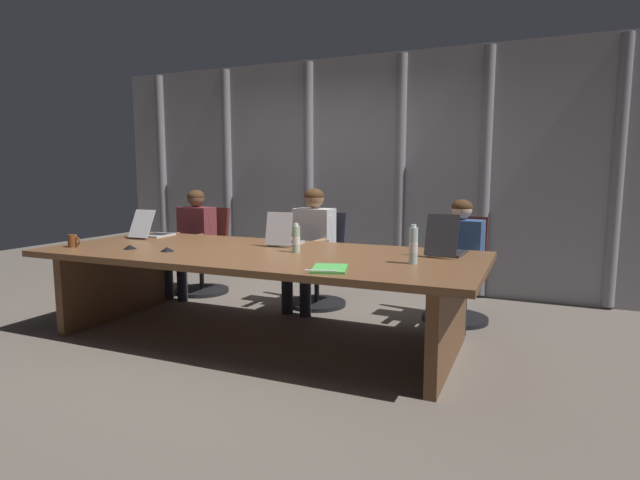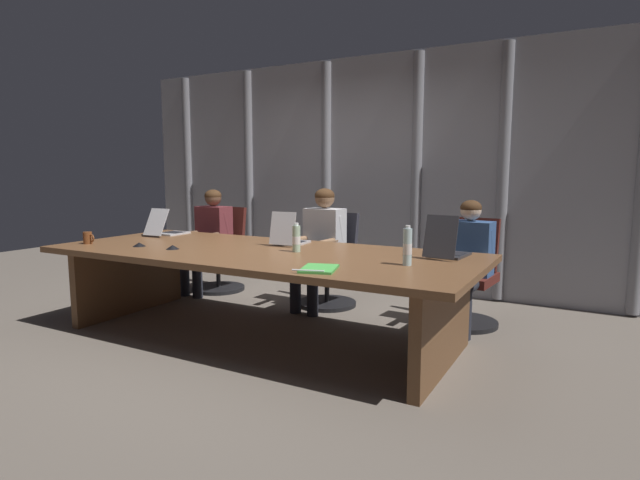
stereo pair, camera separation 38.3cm
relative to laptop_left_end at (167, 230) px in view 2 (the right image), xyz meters
The scene contains 18 objects.
ground_plane 1.66m from the laptop_left_end, 15.25° to the right, with size 13.05×13.05×0.00m, color #6B6056.
conference_table 1.48m from the laptop_left_end, 15.25° to the right, with size 3.58×1.47×0.73m.
curtain_backdrop 2.39m from the laptop_left_end, 52.44° to the left, with size 6.52×0.17×2.69m.
laptop_left_end is the anchor object (origin of this frame).
laptop_left_mid 1.46m from the laptop_left_end, ahead, with size 0.26×0.39×0.30m.
laptop_center 2.86m from the laptop_left_end, ahead, with size 0.28×0.44×0.33m.
office_chair_left_end 0.92m from the laptop_left_end, 89.42° to the left, with size 0.60×0.60×0.96m.
office_chair_left_mid 1.71m from the laptop_left_end, 29.32° to the left, with size 0.60×0.60×0.95m.
office_chair_center 2.99m from the laptop_left_end, 15.97° to the left, with size 0.60×0.60×0.95m.
person_left_end 0.67m from the laptop_left_end, 92.40° to the left, with size 0.42×0.56×1.17m.
person_left_mid 1.57m from the laptop_left_end, 24.92° to the left, with size 0.42×0.56×1.20m.
person_center 2.94m from the laptop_left_end, 12.81° to the left, with size 0.43×0.57×1.12m.
water_bottle_primary 1.76m from the laptop_left_end, 10.19° to the right, with size 0.07×0.07×0.23m.
water_bottle_secondary 2.75m from the laptop_left_end, ahead, with size 0.06×0.06×0.28m.
coffee_mug_near 0.82m from the laptop_left_end, 100.27° to the right, with size 0.13×0.08×0.11m.
conference_mic_left_side 1.01m from the laptop_left_end, 42.36° to the right, with size 0.11×0.11×0.04m, color black.
conference_mic_middle 0.80m from the laptop_left_end, 61.71° to the right, with size 0.11×0.11×0.04m, color black.
spiral_notepad 2.43m from the laptop_left_end, 21.59° to the right, with size 0.30×0.35×0.03m.
Camera 2 is at (2.42, -3.37, 1.37)m, focal length 28.56 mm.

